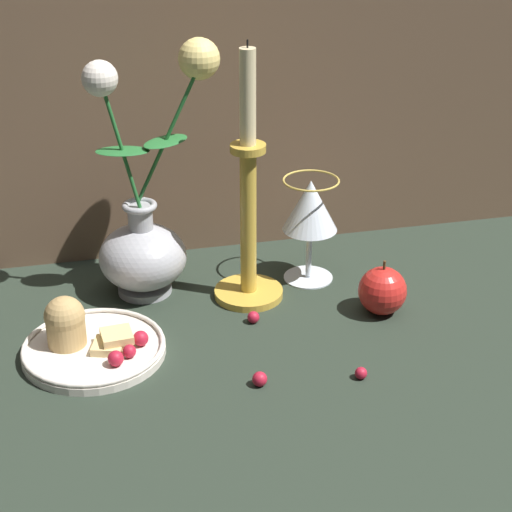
{
  "coord_description": "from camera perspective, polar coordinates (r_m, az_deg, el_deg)",
  "views": [
    {
      "loc": [
        -0.22,
        -0.92,
        0.58
      ],
      "look_at": [
        0.0,
        0.01,
        0.1
      ],
      "focal_mm": 60.0,
      "sensor_mm": 36.0,
      "label": 1
    }
  ],
  "objects": [
    {
      "name": "plate_with_pastries",
      "position": [
        1.07,
        -11.18,
        -5.56
      ],
      "size": [
        0.18,
        0.18,
        0.07
      ],
      "color": "silver",
      "rests_on": "ground_plane"
    },
    {
      "name": "apple_beside_vase",
      "position": [
        1.15,
        8.38,
        -2.24
      ],
      "size": [
        0.06,
        0.06,
        0.08
      ],
      "color": "red",
      "rests_on": "ground_plane"
    },
    {
      "name": "berry_front_center",
      "position": [
        1.12,
        -0.26,
        -4.11
      ],
      "size": [
        0.02,
        0.02,
        0.02
      ],
      "primitive_type": "sphere",
      "color": "#AD192D",
      "rests_on": "ground_plane"
    },
    {
      "name": "ground_plane",
      "position": [
        1.11,
        -0.03,
        -4.78
      ],
      "size": [
        2.4,
        2.4,
        0.0
      ],
      "primitive_type": "plane",
      "color": "#232D23",
      "rests_on": "ground"
    },
    {
      "name": "berry_near_plate",
      "position": [
        1.02,
        7.01,
        -7.76
      ],
      "size": [
        0.01,
        0.01,
        0.01
      ],
      "primitive_type": "sphere",
      "color": "#AD192D",
      "rests_on": "ground_plane"
    },
    {
      "name": "wine_glass",
      "position": [
        1.18,
        3.64,
        3.12
      ],
      "size": [
        0.08,
        0.08,
        0.15
      ],
      "color": "silver",
      "rests_on": "ground_plane"
    },
    {
      "name": "berry_by_glass_stem",
      "position": [
        1.0,
        0.25,
        -8.2
      ],
      "size": [
        0.02,
        0.02,
        0.02
      ],
      "primitive_type": "sphere",
      "color": "#AD192D",
      "rests_on": "ground_plane"
    },
    {
      "name": "vase",
      "position": [
        1.16,
        -7.37,
        1.86
      ],
      "size": [
        0.18,
        0.12,
        0.34
      ],
      "color": "#A3A3A8",
      "rests_on": "ground_plane"
    },
    {
      "name": "candlestick",
      "position": [
        1.13,
        -0.52,
        2.52
      ],
      "size": [
        0.09,
        0.09,
        0.35
      ],
      "color": "gold",
      "rests_on": "ground_plane"
    }
  ]
}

